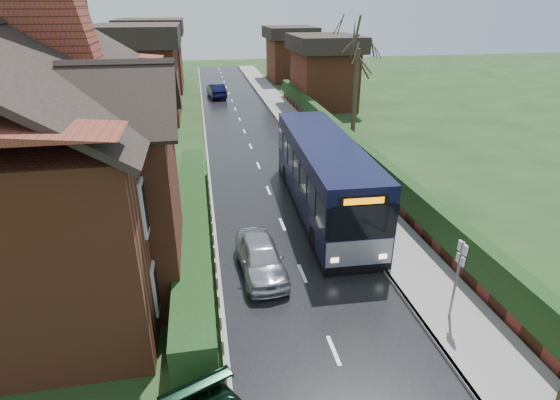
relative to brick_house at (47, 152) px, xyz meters
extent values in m
plane|color=#2D4C20|center=(8.73, -4.78, -4.38)|extent=(140.00, 140.00, 0.00)
cube|color=black|center=(8.73, 5.22, -4.37)|extent=(6.00, 100.00, 0.02)
cube|color=slate|center=(12.98, 5.22, -4.31)|extent=(2.50, 100.00, 0.14)
cube|color=gray|center=(11.78, 5.22, -4.31)|extent=(0.12, 100.00, 0.14)
cube|color=gray|center=(5.68, 5.22, -4.33)|extent=(0.12, 100.00, 0.10)
cube|color=black|center=(4.83, 0.22, -3.58)|extent=(1.20, 16.00, 1.60)
cube|color=brown|center=(14.53, 5.22, -4.08)|extent=(0.30, 50.00, 0.60)
cube|color=black|center=(14.53, 5.22, -3.18)|extent=(0.60, 50.00, 1.20)
cube|color=brown|center=(-0.27, 0.22, -1.38)|extent=(8.00, 14.00, 6.00)
cube|color=brown|center=(3.23, -2.78, -1.38)|extent=(2.50, 4.00, 6.00)
cube|color=brown|center=(0.73, 4.22, 4.82)|extent=(0.90, 1.40, 2.20)
cube|color=silver|center=(3.78, -4.78, -2.78)|extent=(0.08, 1.20, 1.60)
cube|color=black|center=(3.81, -4.78, -2.78)|extent=(0.03, 0.95, 1.35)
cube|color=silver|center=(3.78, -4.78, -0.18)|extent=(0.08, 1.20, 1.60)
cube|color=black|center=(3.81, -4.78, -0.18)|extent=(0.03, 0.95, 1.35)
cube|color=silver|center=(3.78, -0.78, -2.78)|extent=(0.08, 1.20, 1.60)
cube|color=black|center=(3.81, -0.78, -2.78)|extent=(0.03, 0.95, 1.35)
cube|color=silver|center=(3.78, -0.78, -0.18)|extent=(0.08, 1.20, 1.60)
cube|color=black|center=(3.81, -0.78, -0.18)|extent=(0.03, 0.95, 1.35)
cube|color=silver|center=(3.78, 3.22, -2.78)|extent=(0.08, 1.20, 1.60)
cube|color=black|center=(3.81, 3.22, -2.78)|extent=(0.03, 0.95, 1.35)
cube|color=silver|center=(3.78, 3.22, -0.18)|extent=(0.08, 1.20, 1.60)
cube|color=black|center=(3.81, 3.22, -0.18)|extent=(0.03, 0.95, 1.35)
cube|color=silver|center=(3.78, 5.72, -2.78)|extent=(0.08, 1.20, 1.60)
cube|color=black|center=(3.81, 5.72, -2.78)|extent=(0.03, 0.95, 1.35)
cube|color=silver|center=(3.78, 5.72, -0.18)|extent=(0.08, 1.20, 1.60)
cube|color=black|center=(3.81, 5.72, -0.18)|extent=(0.03, 0.95, 1.35)
cube|color=black|center=(10.93, 2.50, -3.42)|extent=(3.01, 11.51, 1.18)
cube|color=black|center=(10.93, 2.50, -2.20)|extent=(3.03, 11.51, 1.25)
cube|color=black|center=(10.93, 2.50, -1.24)|extent=(3.01, 11.51, 0.69)
cube|color=black|center=(10.93, 2.50, -4.19)|extent=(3.01, 11.51, 0.36)
cube|color=gray|center=(10.73, -3.16, -3.44)|extent=(2.50, 0.21, 1.04)
cube|color=black|center=(10.73, -3.19, -2.19)|extent=(2.34, 0.17, 1.35)
cube|color=black|center=(10.73, -3.19, -1.36)|extent=(1.82, 0.15, 0.36)
cube|color=#FF8C00|center=(10.73, -3.23, -1.36)|extent=(1.43, 0.09, 0.23)
cube|color=black|center=(10.73, -3.17, -4.15)|extent=(2.55, 0.23, 0.31)
cube|color=#FFF2CC|center=(9.82, -3.18, -3.65)|extent=(0.29, 0.06, 0.19)
cube|color=#FFF2CC|center=(11.63, -3.25, -3.65)|extent=(0.29, 0.06, 0.19)
cylinder|color=black|center=(9.63, -1.11, -3.88)|extent=(0.33, 1.01, 1.00)
cylinder|color=black|center=(11.97, -1.19, -3.88)|extent=(0.33, 1.01, 1.00)
cylinder|color=black|center=(9.89, 6.20, -3.88)|extent=(0.33, 1.01, 1.00)
cylinder|color=black|center=(12.24, 6.11, -3.88)|extent=(0.33, 1.01, 1.00)
imported|color=silver|center=(7.23, -2.39, -3.72)|extent=(1.75, 3.93, 1.31)
imported|color=black|center=(7.28, 31.24, -3.66)|extent=(2.02, 4.50, 1.43)
cylinder|color=slate|center=(12.73, -6.10, -2.96)|extent=(0.08, 0.08, 2.82)
cube|color=white|center=(12.73, -6.10, -1.75)|extent=(0.06, 0.42, 0.32)
cube|color=white|center=(12.73, -6.10, -2.16)|extent=(0.05, 0.38, 0.28)
cylinder|color=#372C20|center=(16.81, 14.99, -1.26)|extent=(0.33, 0.33, 6.22)
cylinder|color=#362720|center=(-3.74, 11.52, -0.86)|extent=(0.32, 0.32, 7.02)
camera|label=1|loc=(5.46, -16.02, 4.80)|focal=28.00mm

